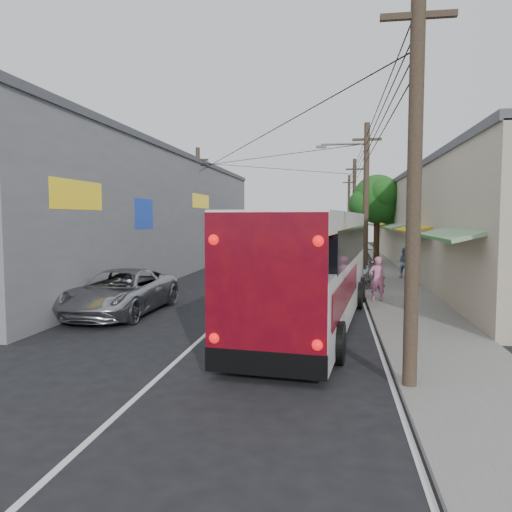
{
  "coord_description": "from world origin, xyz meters",
  "views": [
    {
      "loc": [
        3.7,
        -12.0,
        3.43
      ],
      "look_at": [
        0.76,
        6.64,
        1.97
      ],
      "focal_mm": 35.0,
      "sensor_mm": 36.0,
      "label": 1
    }
  ],
  "objects": [
    {
      "name": "pedestrian_near",
      "position": [
        5.4,
        8.1,
        1.01
      ],
      "size": [
        0.7,
        0.51,
        1.78
      ],
      "primitive_type": "imported",
      "rotation": [
        0.0,
        0.0,
        3.28
      ],
      "color": "#D16E9C",
      "rests_on": "sidewalk"
    },
    {
      "name": "sidewalk",
      "position": [
        6.5,
        20.0,
        0.06
      ],
      "size": [
        3.0,
        80.0,
        0.12
      ],
      "primitive_type": "cube",
      "color": "slate",
      "rests_on": "ground"
    },
    {
      "name": "parked_car_far",
      "position": [
        3.8,
        27.0,
        0.68
      ],
      "size": [
        1.68,
        4.22,
        1.37
      ],
      "primitive_type": "imported",
      "rotation": [
        0.0,
        0.0,
        -0.06
      ],
      "color": "black",
      "rests_on": "ground"
    },
    {
      "name": "coach_bus",
      "position": [
        3.01,
        4.1,
        1.86
      ],
      "size": [
        3.94,
        12.65,
        3.59
      ],
      "rotation": [
        0.0,
        0.0,
        -0.11
      ],
      "color": "white",
      "rests_on": "ground"
    },
    {
      "name": "ground",
      "position": [
        0.0,
        0.0,
        0.0
      ],
      "size": [
        120.0,
        120.0,
        0.0
      ],
      "primitive_type": "plane",
      "color": "black",
      "rests_on": "ground"
    },
    {
      "name": "building_right",
      "position": [
        10.99,
        22.0,
        3.15
      ],
      "size": [
        7.09,
        40.0,
        6.25
      ],
      "color": "#B0A28B",
      "rests_on": "ground"
    },
    {
      "name": "jeepney",
      "position": [
        -3.8,
        4.62,
        0.79
      ],
      "size": [
        2.74,
        5.72,
        1.57
      ],
      "primitive_type": "imported",
      "rotation": [
        0.0,
        0.0,
        -0.02
      ],
      "color": "#ACACB3",
      "rests_on": "ground"
    },
    {
      "name": "street_tree",
      "position": [
        6.87,
        26.02,
        4.67
      ],
      "size": [
        4.4,
        4.0,
        6.6
      ],
      "color": "#3F2B19",
      "rests_on": "ground"
    },
    {
      "name": "building_left",
      "position": [
        -8.5,
        18.0,
        3.65
      ],
      "size": [
        7.2,
        36.0,
        7.25
      ],
      "color": "gray",
      "rests_on": "ground"
    },
    {
      "name": "pedestrian_far",
      "position": [
        7.49,
        16.32,
        0.95
      ],
      "size": [
        0.96,
        0.84,
        1.66
      ],
      "primitive_type": "imported",
      "rotation": [
        0.0,
        0.0,
        2.83
      ],
      "color": "#7F94B9",
      "rests_on": "sidewalk"
    },
    {
      "name": "utility_poles",
      "position": [
        3.13,
        20.33,
        4.13
      ],
      "size": [
        11.8,
        45.28,
        8.0
      ],
      "color": "#473828",
      "rests_on": "ground"
    },
    {
      "name": "parked_car_mid",
      "position": [
        4.04,
        23.86,
        0.81
      ],
      "size": [
        2.28,
        4.89,
        1.62
      ],
      "primitive_type": "imported",
      "rotation": [
        0.0,
        0.0,
        -0.08
      ],
      "color": "#242328",
      "rests_on": "ground"
    },
    {
      "name": "parked_suv",
      "position": [
        4.6,
        14.12,
        0.86
      ],
      "size": [
        3.07,
        6.15,
        1.71
      ],
      "primitive_type": "imported",
      "rotation": [
        0.0,
        0.0,
        -0.12
      ],
      "color": "#A7A8AF",
      "rests_on": "ground"
    }
  ]
}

